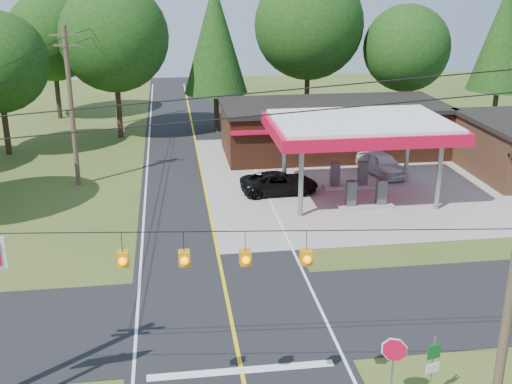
{
  "coord_description": "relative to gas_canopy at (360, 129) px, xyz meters",
  "views": [
    {
      "loc": [
        -2.13,
        -22.36,
        13.19
      ],
      "look_at": [
        2.0,
        7.0,
        2.8
      ],
      "focal_mm": 45.0,
      "sensor_mm": 36.0,
      "label": 1
    }
  ],
  "objects": [
    {
      "name": "lane_center_yellow",
      "position": [
        -9.0,
        -13.0,
        -4.24
      ],
      "size": [
        0.15,
        110.0,
        0.0
      ],
      "primitive_type": "cube",
      "color": "yellow",
      "rests_on": "main_highway"
    },
    {
      "name": "gas_canopy",
      "position": [
        0.0,
        0.0,
        0.0
      ],
      "size": [
        10.6,
        7.4,
        4.88
      ],
      "color": "gray",
      "rests_on": "ground"
    },
    {
      "name": "cross_road",
      "position": [
        -9.0,
        -13.0,
        -4.25
      ],
      "size": [
        70.0,
        7.0,
        0.02
      ],
      "primitive_type": "cube",
      "color": "black",
      "rests_on": "ground"
    },
    {
      "name": "overhead_beacons",
      "position": [
        -10.0,
        -19.0,
        1.95
      ],
      "size": [
        17.04,
        2.04,
        1.03
      ],
      "color": "black",
      "rests_on": "ground"
    },
    {
      "name": "suv_car",
      "position": [
        -4.5,
        1.5,
        -3.6
      ],
      "size": [
        5.02,
        5.02,
        1.33
      ],
      "primitive_type": "imported",
      "rotation": [
        0.0,
        0.0,
        1.62
      ],
      "color": "black",
      "rests_on": "ground"
    },
    {
      "name": "treeline_backdrop",
      "position": [
        -8.18,
        11.01,
        3.22
      ],
      "size": [
        70.27,
        51.59,
        13.3
      ],
      "color": "#332316",
      "rests_on": "ground"
    },
    {
      "name": "utility_pole_north",
      "position": [
        -15.5,
        22.0,
        0.48
      ],
      "size": [
        0.3,
        0.3,
        9.5
      ],
      "color": "#473828",
      "rests_on": "ground"
    },
    {
      "name": "route_sign_post",
      "position": [
        -3.2,
        -19.02,
        -2.85
      ],
      "size": [
        0.48,
        0.14,
        2.37
      ],
      "color": "gray",
      "rests_on": "ground"
    },
    {
      "name": "sedan_car",
      "position": [
        3.0,
        4.27,
        -3.52
      ],
      "size": [
        5.43,
        5.43,
        1.5
      ],
      "primitive_type": "imported",
      "rotation": [
        0.0,
        0.0,
        0.28
      ],
      "color": "white",
      "rests_on": "ground"
    },
    {
      "name": "main_highway",
      "position": [
        -9.0,
        -13.0,
        -4.26
      ],
      "size": [
        8.0,
        120.0,
        0.02
      ],
      "primitive_type": "cube",
      "color": "black",
      "rests_on": "ground"
    },
    {
      "name": "ground",
      "position": [
        -9.0,
        -13.0,
        -4.27
      ],
      "size": [
        120.0,
        120.0,
        0.0
      ],
      "primitive_type": "plane",
      "color": "#364E1B",
      "rests_on": "ground"
    },
    {
      "name": "octagonal_stop_sign",
      "position": [
        -4.5,
        -19.01,
        -2.46
      ],
      "size": [
        0.79,
        0.37,
        2.43
      ],
      "color": "gray",
      "rests_on": "ground"
    },
    {
      "name": "utility_pole_far_left",
      "position": [
        -17.0,
        5.0,
        0.93
      ],
      "size": [
        1.8,
        0.3,
        10.0
      ],
      "color": "#473828",
      "rests_on": "ground"
    },
    {
      "name": "convenience_store",
      "position": [
        1.0,
        9.98,
        -2.35
      ],
      "size": [
        16.4,
        7.55,
        3.8
      ],
      "color": "#4E2716",
      "rests_on": "ground"
    }
  ]
}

